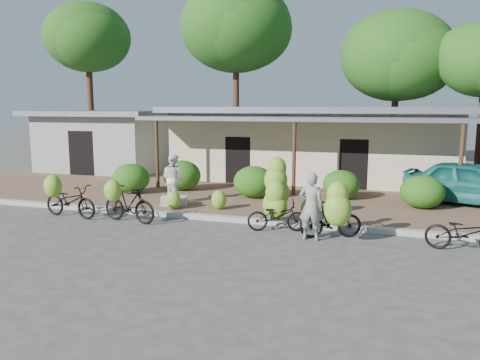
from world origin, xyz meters
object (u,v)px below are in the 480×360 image
object	(u,v)px
tree_far_center	(234,26)
bike_left	(127,202)
tree_back_left	(86,36)
bike_far_left	(69,199)
bike_center	(277,200)
bystander	(174,178)
vendor	(311,206)
tree_center_right	(394,54)
bike_far_right	(466,233)
sack_near	(174,201)
sack_far	(174,201)
teal_van	(471,183)
bike_right	(333,214)

from	to	relation	value
tree_far_center	bike_left	xyz separation A→B (m)	(1.81, -15.19, -7.41)
tree_back_left	bike_left	size ratio (longest dim) A/B	4.88
bike_far_left	bike_center	world-z (taller)	bike_center
tree_back_left	bike_far_left	world-z (taller)	tree_back_left
bike_left	bystander	xyz separation A→B (m)	(0.26, 2.54, 0.35)
vendor	tree_center_right	bearing A→B (deg)	-91.78
bike_far_left	bike_left	bearing A→B (deg)	-83.10
bike_far_right	sack_near	bearing A→B (deg)	88.70
vendor	sack_near	bearing A→B (deg)	-20.04
sack_far	bike_far_right	bearing A→B (deg)	-14.86
sack_far	sack_near	bearing A→B (deg)	-29.64
bystander	teal_van	size ratio (longest dim) A/B	0.39
sack_far	teal_van	distance (m)	9.93
bike_left	sack_near	size ratio (longest dim) A/B	2.23
bike_far_left	bike_left	distance (m)	2.04
tree_far_center	tree_center_right	distance (m)	9.20
tree_center_right	bike_far_right	xyz separation A→B (m)	(1.78, -15.79, -5.70)
tree_back_left	tree_center_right	world-z (taller)	tree_back_left
bike_left	teal_van	world-z (taller)	teal_van
tree_far_center	bike_right	size ratio (longest dim) A/B	6.28
teal_van	vendor	bearing A→B (deg)	158.67
bike_far_left	sack_far	xyz separation A→B (m)	(2.47, 2.15, -0.31)
bike_left	teal_van	bearing A→B (deg)	-51.99
sack_far	bike_center	bearing A→B (deg)	-20.58
bike_left	teal_van	distance (m)	11.16
tree_far_center	vendor	xyz separation A→B (m)	(7.19, -15.32, -7.15)
bike_right	vendor	size ratio (longest dim) A/B	0.96
bike_left	tree_center_right	bearing A→B (deg)	-14.80
vendor	bike_center	bearing A→B (deg)	-32.86
bike_right	bike_center	bearing A→B (deg)	44.81
sack_near	teal_van	size ratio (longest dim) A/B	0.20
sack_near	teal_van	world-z (taller)	teal_van
tree_far_center	bystander	xyz separation A→B (m)	(2.08, -12.65, -7.07)
tree_far_center	bike_right	world-z (taller)	tree_far_center
vendor	teal_van	bearing A→B (deg)	-124.79
sack_near	bike_far_right	bearing A→B (deg)	-14.80
bike_far_left	sack_far	bearing A→B (deg)	-41.74
bike_far_left	teal_van	size ratio (longest dim) A/B	0.47
bike_far_right	sack_far	world-z (taller)	bike_far_right
tree_far_center	sack_far	world-z (taller)	tree_far_center
tree_back_left	vendor	bearing A→B (deg)	-39.03
bike_far_left	bike_far_right	distance (m)	11.02
tree_center_right	tree_far_center	bearing A→B (deg)	-176.82
bike_center	bike_far_left	bearing A→B (deg)	81.07
bike_left	vendor	distance (m)	5.39
tree_back_left	vendor	world-z (taller)	tree_back_left
bystander	sack_near	bearing A→B (deg)	135.97
tree_center_right	bystander	bearing A→B (deg)	-117.78
teal_van	bystander	bearing A→B (deg)	124.14
bystander	teal_van	world-z (taller)	bystander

